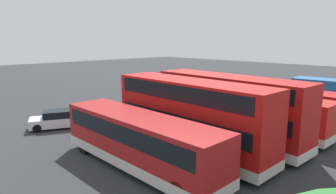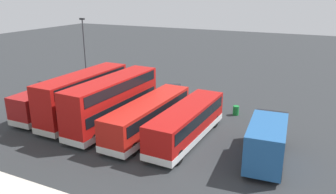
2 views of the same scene
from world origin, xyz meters
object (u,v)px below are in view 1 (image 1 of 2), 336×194
object	(u,v)px
bus_double_decker_fourth	(190,115)
box_truck_blue	(314,93)
bus_single_deck_fifth	(139,140)
waste_bin_yellow	(219,100)
bus_single_deck_near_end	(276,103)
car_hatchback_silver	(150,105)
bus_double_decker_third	(227,107)
bus_single_deck_second	(255,110)
car_small_green	(59,119)

from	to	relation	value
bus_double_decker_fourth	box_truck_blue	distance (m)	17.42
bus_single_deck_fifth	box_truck_blue	world-z (taller)	box_truck_blue
box_truck_blue	waste_bin_yellow	size ratio (longest dim) A/B	8.08
bus_single_deck_near_end	car_hatchback_silver	size ratio (longest dim) A/B	2.31
car_hatchback_silver	bus_double_decker_fourth	bearing A→B (deg)	62.73
bus_single_deck_near_end	waste_bin_yellow	distance (m)	8.04
bus_double_decker_third	bus_single_deck_second	bearing A→B (deg)	179.92
bus_single_deck_near_end	car_hatchback_silver	bearing A→B (deg)	-60.07
bus_double_decker_third	bus_double_decker_fourth	size ratio (longest dim) A/B	1.04
waste_bin_yellow	box_truck_blue	bearing A→B (deg)	117.85
car_hatchback_silver	car_small_green	bearing A→B (deg)	-7.36
waste_bin_yellow	bus_single_deck_second	bearing A→B (deg)	52.86
bus_single_deck_second	car_small_green	bearing A→B (deg)	-45.95
bus_single_deck_near_end	car_small_green	world-z (taller)	bus_single_deck_near_end
bus_single_deck_fifth	car_small_green	distance (m)	10.47
bus_single_deck_second	waste_bin_yellow	bearing A→B (deg)	-127.14
bus_double_decker_third	car_small_green	xyz separation A→B (m)	(7.09, -11.13, -1.75)
bus_single_deck_second	car_small_green	world-z (taller)	bus_single_deck_second
bus_double_decker_fourth	bus_single_deck_fifth	xyz separation A→B (m)	(3.59, -0.46, -0.83)
bus_single_deck_second	bus_single_deck_fifth	bearing A→B (deg)	-3.76
car_hatchback_silver	car_small_green	distance (m)	8.70
box_truck_blue	car_small_green	size ratio (longest dim) A/B	1.69
bus_double_decker_third	waste_bin_yellow	bearing A→B (deg)	-141.06
bus_single_deck_near_end	bus_double_decker_third	distance (m)	7.34
bus_single_deck_near_end	waste_bin_yellow	bearing A→B (deg)	-106.06
bus_double_decker_third	waste_bin_yellow	world-z (taller)	bus_double_decker_third
bus_single_deck_second	bus_double_decker_third	xyz separation A→B (m)	(3.68, -0.00, 0.83)
bus_single_deck_second	bus_single_deck_fifth	distance (m)	10.80
box_truck_blue	car_hatchback_silver	xyz separation A→B (m)	(12.35, -10.65, -1.01)
waste_bin_yellow	bus_single_deck_near_end	bearing A→B (deg)	73.94
bus_double_decker_third	car_small_green	world-z (taller)	bus_double_decker_third
car_hatchback_silver	car_small_green	xyz separation A→B (m)	(8.63, -1.11, -0.00)
car_hatchback_silver	bus_single_deck_second	bearing A→B (deg)	102.08
bus_single_deck_fifth	car_small_green	world-z (taller)	bus_single_deck_fifth
bus_single_deck_near_end	bus_double_decker_fourth	xyz separation A→B (m)	(10.79, -0.22, 0.83)
bus_double_decker_third	car_hatchback_silver	bearing A→B (deg)	-98.72
bus_single_deck_near_end	car_hatchback_silver	distance (m)	11.57
bus_double_decker_third	car_hatchback_silver	distance (m)	10.28
bus_single_deck_fifth	waste_bin_yellow	world-z (taller)	bus_single_deck_fifth
bus_single_deck_second	waste_bin_yellow	distance (m)	9.70
car_small_green	waste_bin_yellow	distance (m)	16.95
bus_double_decker_fourth	waste_bin_yellow	size ratio (longest dim) A/B	11.50
box_truck_blue	waste_bin_yellow	bearing A→B (deg)	-62.15
bus_single_deck_near_end	car_small_green	size ratio (longest dim) A/B	2.36
bus_single_deck_fifth	car_hatchback_silver	bearing A→B (deg)	-132.83
bus_single_deck_fifth	box_truck_blue	size ratio (longest dim) A/B	1.43
bus_single_deck_near_end	bus_single_deck_second	bearing A→B (deg)	0.42
bus_single_deck_near_end	bus_double_decker_fourth	bearing A→B (deg)	-1.15
box_truck_blue	bus_single_deck_near_end	bearing A→B (deg)	-5.71
bus_double_decker_third	car_hatchback_silver	xyz separation A→B (m)	(-1.54, -10.02, -1.75)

